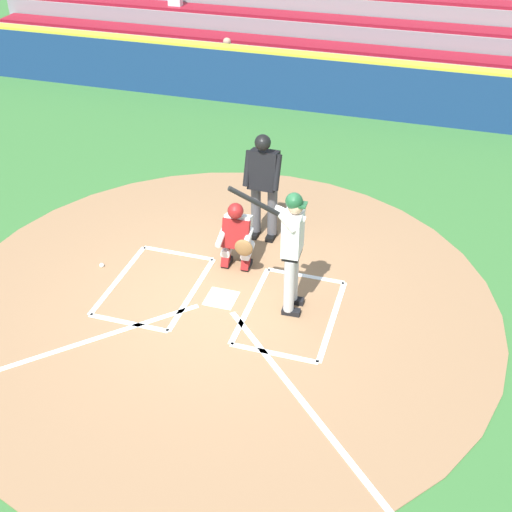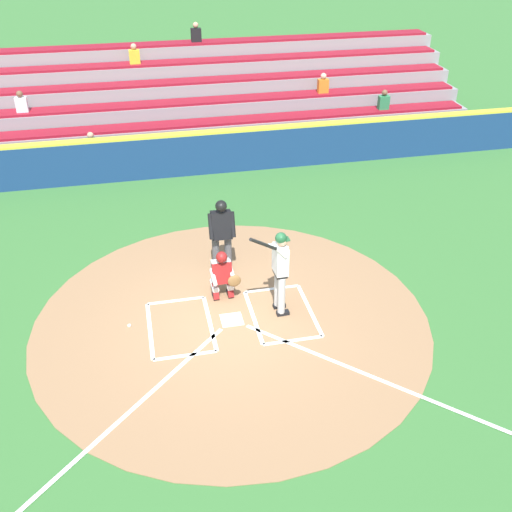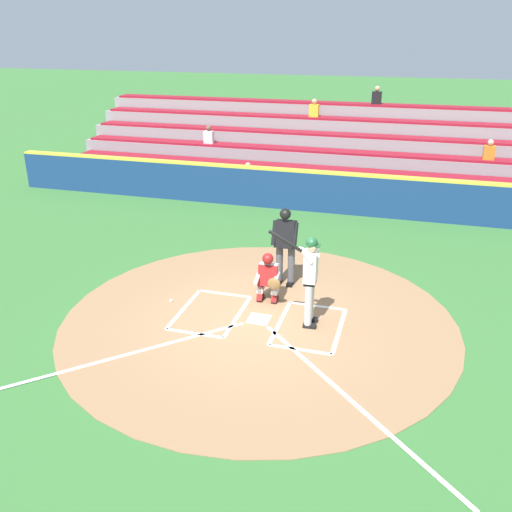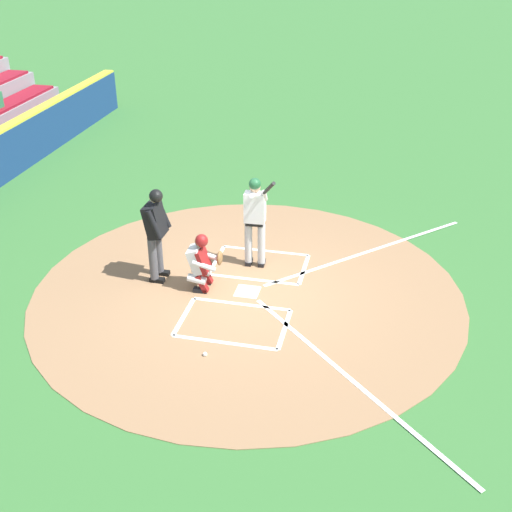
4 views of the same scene
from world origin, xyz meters
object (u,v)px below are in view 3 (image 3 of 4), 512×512
(catcher, at_px, (268,277))
(baseball, at_px, (171,301))
(batter, at_px, (310,275))
(plate_umpire, at_px, (285,241))

(catcher, relative_size, baseball, 15.27)
(batter, xyz_separation_m, baseball, (3.06, -0.14, -1.06))
(plate_umpire, bearing_deg, batter, 117.74)
(catcher, bearing_deg, baseball, 17.69)
(catcher, distance_m, plate_umpire, 1.05)
(batter, xyz_separation_m, plate_umpire, (0.89, -1.70, -0.02))
(catcher, height_order, baseball, catcher)
(batter, distance_m, plate_umpire, 1.92)
(batter, relative_size, baseball, 28.76)
(plate_umpire, relative_size, baseball, 25.20)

